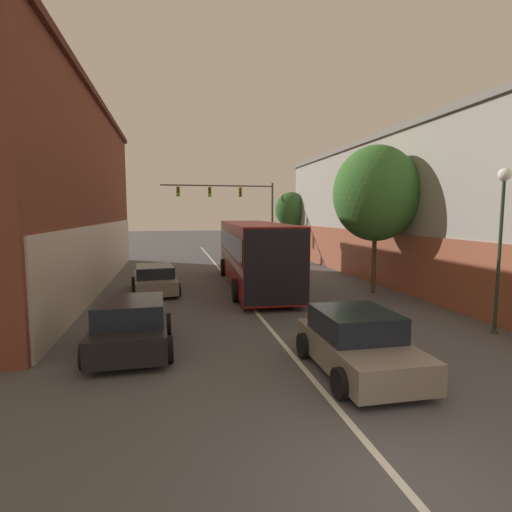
{
  "coord_description": "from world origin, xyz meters",
  "views": [
    {
      "loc": [
        -3.04,
        -4.31,
        3.76
      ],
      "look_at": [
        0.92,
        14.56,
        1.66
      ],
      "focal_mm": 28.0,
      "sensor_mm": 36.0,
      "label": 1
    }
  ],
  "objects": [
    {
      "name": "traffic_signal_gantry",
      "position": [
        2.23,
        29.33,
        4.74
      ],
      "size": [
        9.47,
        0.36,
        6.3
      ],
      "color": "#514C47",
      "rests_on": "ground_plane"
    },
    {
      "name": "parked_car_left_near",
      "position": [
        -3.91,
        14.86,
        0.62
      ],
      "size": [
        2.4,
        4.36,
        1.29
      ],
      "rotation": [
        0.0,
        0.0,
        1.67
      ],
      "color": "slate",
      "rests_on": "ground_plane"
    },
    {
      "name": "lane_center_line",
      "position": [
        0.0,
        16.67,
        0.0
      ],
      "size": [
        0.14,
        45.35,
        0.01
      ],
      "color": "silver",
      "rests_on": "ground_plane"
    },
    {
      "name": "ground_plane",
      "position": [
        0.0,
        0.0,
        0.0
      ],
      "size": [
        160.0,
        160.0,
        0.0
      ],
      "primitive_type": "plane",
      "color": "#4C4C4F"
    },
    {
      "name": "building_right_storefront",
      "position": [
        11.1,
        15.08,
        4.04
      ],
      "size": [
        7.57,
        28.45,
        7.86
      ],
      "color": "#9E998E",
      "rests_on": "ground_plane"
    },
    {
      "name": "bus",
      "position": [
        1.02,
        15.6,
        1.82
      ],
      "size": [
        3.32,
        11.72,
        3.23
      ],
      "rotation": [
        0.0,
        0.0,
        1.52
      ],
      "color": "maroon",
      "rests_on": "ground_plane"
    },
    {
      "name": "street_tree_far",
      "position": [
        6.89,
        28.49,
        3.99
      ],
      "size": [
        2.7,
        2.43,
        5.5
      ],
      "color": "#3D2D1E",
      "rests_on": "ground_plane"
    },
    {
      "name": "building_left_brick",
      "position": [
        -10.97,
        17.22,
        4.8
      ],
      "size": [
        9.38,
        23.04,
        9.36
      ],
      "color": "brown",
      "rests_on": "ground_plane"
    },
    {
      "name": "hatchback_foreground",
      "position": [
        1.19,
        4.15,
        0.68
      ],
      "size": [
        2.16,
        3.82,
        1.43
      ],
      "rotation": [
        0.0,
        0.0,
        1.57
      ],
      "color": "slate",
      "rests_on": "ground_plane"
    },
    {
      "name": "parked_car_left_mid",
      "position": [
        -4.21,
        6.75,
        0.68
      ],
      "size": [
        2.26,
        3.88,
        1.44
      ],
      "rotation": [
        0.0,
        0.0,
        1.6
      ],
      "color": "black",
      "rests_on": "ground_plane"
    },
    {
      "name": "street_lamp",
      "position": [
        6.74,
        6.03,
        3.38
      ],
      "size": [
        0.39,
        0.39,
        5.09
      ],
      "color": "#233323",
      "rests_on": "ground_plane"
    },
    {
      "name": "street_tree_near",
      "position": [
        6.13,
        12.62,
        4.62
      ],
      "size": [
        3.97,
        3.57,
        6.81
      ],
      "color": "#4C3823",
      "rests_on": "ground_plane"
    }
  ]
}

